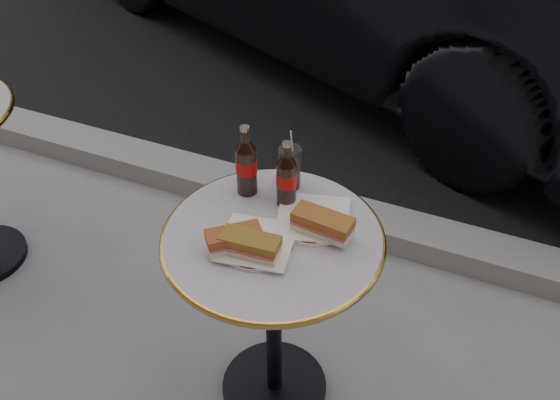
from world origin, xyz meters
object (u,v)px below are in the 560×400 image
at_px(plate_left, 257,244).
at_px(cola_bottle_right, 287,174).
at_px(plate_right, 313,220).
at_px(cola_bottle_left, 246,160).
at_px(cola_glass, 290,168).
at_px(bistro_table, 274,321).

relative_size(plate_left, cola_bottle_right, 0.96).
bearing_deg(plate_right, cola_bottle_right, 155.82).
bearing_deg(plate_right, cola_bottle_left, 167.61).
height_order(cola_bottle_right, cola_glass, cola_bottle_right).
bearing_deg(cola_bottle_left, cola_bottle_right, -2.37).
bearing_deg(cola_glass, plate_left, -86.35).
bearing_deg(cola_bottle_right, plate_left, -91.27).
distance_m(bistro_table, plate_left, 0.38).
xyz_separation_m(plate_right, cola_glass, (-0.12, 0.12, 0.06)).
xyz_separation_m(plate_left, plate_right, (0.10, 0.15, 0.00)).
relative_size(bistro_table, plate_right, 3.48).
relative_size(plate_left, cola_bottle_left, 0.90).
height_order(bistro_table, cola_bottle_left, cola_bottle_left).
height_order(bistro_table, plate_right, plate_right).
distance_m(plate_left, plate_right, 0.18).
relative_size(cola_bottle_left, cola_glass, 1.68).
bearing_deg(plate_right, plate_left, -124.49).
xyz_separation_m(cola_bottle_left, cola_bottle_right, (0.13, -0.01, -0.01)).
xyz_separation_m(plate_left, cola_glass, (-0.02, 0.27, 0.06)).
distance_m(bistro_table, plate_right, 0.39).
height_order(plate_left, cola_glass, cola_glass).
xyz_separation_m(bistro_table, plate_right, (0.08, 0.10, 0.37)).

